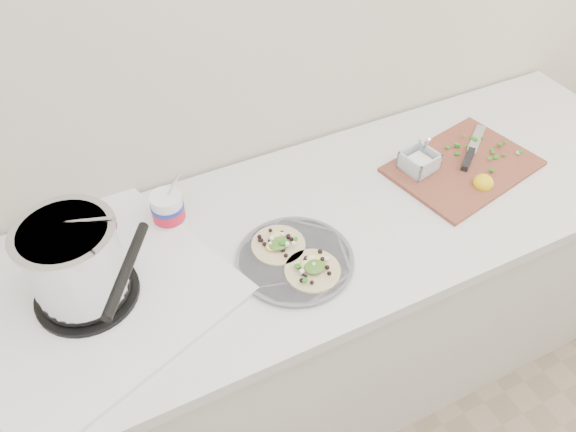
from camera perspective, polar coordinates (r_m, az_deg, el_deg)
name	(u,v)px	position (r m, az deg, el deg)	size (l,w,h in m)	color
counter	(277,330)	(1.83, -1.10, -11.46)	(2.44, 0.66, 0.90)	silver
stove	(80,274)	(1.35, -20.40, -5.53)	(0.74, 0.71, 0.28)	silver
taco_plate	(295,257)	(1.40, 0.72, -4.22)	(0.30, 0.30, 0.04)	slate
tub	(169,207)	(1.49, -12.03, 0.93)	(0.09, 0.09, 0.20)	white
cutboard	(460,163)	(1.74, 17.08, 5.20)	(0.47, 0.37, 0.07)	brown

